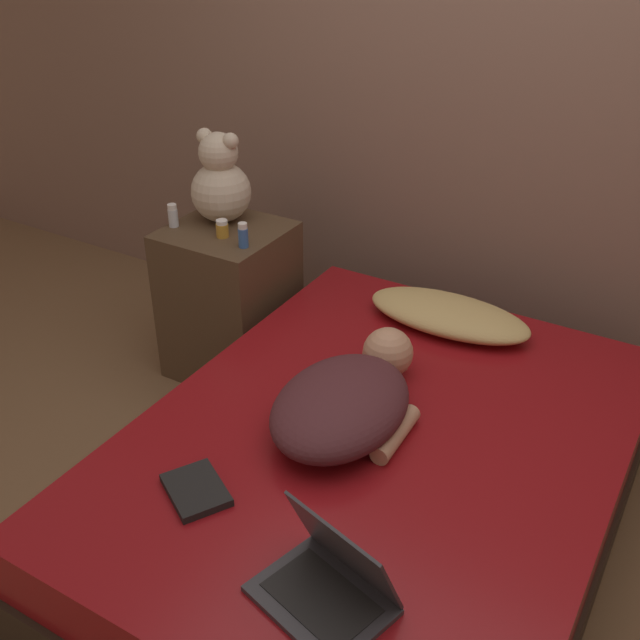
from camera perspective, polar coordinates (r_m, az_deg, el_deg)
ground_plane at (r=2.67m, az=4.11°, el=-15.85°), size 12.00×12.00×0.00m
wall_back at (r=3.08m, az=16.12°, el=17.66°), size 8.00×0.06×2.60m
bed at (r=2.52m, az=4.30°, el=-12.44°), size 1.44×1.91×0.44m
nightstand at (r=3.29m, az=-6.88°, el=1.44°), size 0.47×0.46×0.68m
pillow at (r=2.91m, az=9.77°, el=0.41°), size 0.64×0.30×0.10m
person_lying at (r=2.35m, az=2.15°, el=-6.06°), size 0.41×0.72×0.18m
laptop at (r=1.88m, az=0.72°, el=-19.26°), size 0.37×0.32×0.23m
teddy_bear at (r=3.17m, az=-7.59°, el=10.34°), size 0.25×0.25×0.39m
bottle_amber at (r=3.06m, az=-7.46°, el=6.91°), size 0.05×0.05×0.07m
bottle_clear at (r=3.18m, az=-11.14°, el=7.81°), size 0.04×0.04×0.10m
bottle_blue at (r=2.95m, az=-5.88°, el=6.43°), size 0.04×0.04×0.10m
book at (r=2.18m, az=-9.43°, el=-12.66°), size 0.24×0.23×0.02m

